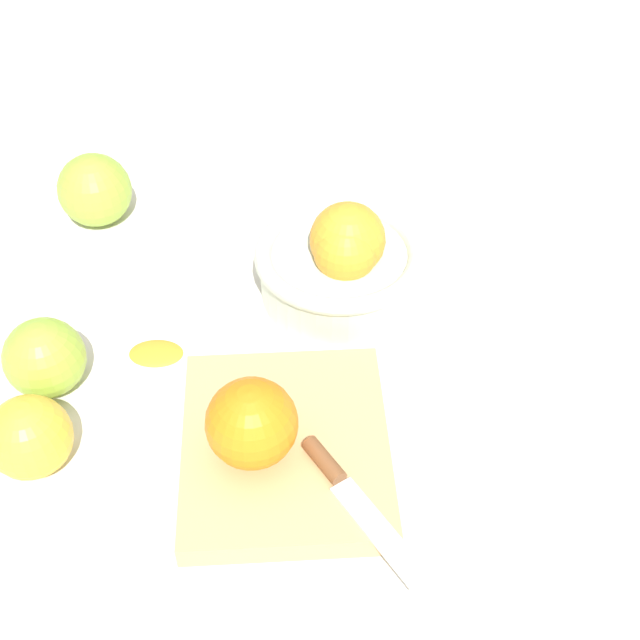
% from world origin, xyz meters
% --- Properties ---
extents(ground_plane, '(2.40, 2.40, 0.00)m').
position_xyz_m(ground_plane, '(0.00, 0.00, 0.00)').
color(ground_plane, silver).
extents(bowl, '(0.17, 0.17, 0.11)m').
position_xyz_m(bowl, '(-0.11, 0.07, 0.04)').
color(bowl, beige).
rests_on(bowl, ground_plane).
extents(cutting_board, '(0.23, 0.20, 0.02)m').
position_xyz_m(cutting_board, '(0.10, 0.04, 0.01)').
color(cutting_board, tan).
rests_on(cutting_board, ground_plane).
extents(orange_on_board, '(0.08, 0.08, 0.08)m').
position_xyz_m(orange_on_board, '(0.11, 0.02, 0.06)').
color(orange_on_board, orange).
rests_on(orange_on_board, cutting_board).
extents(knife, '(0.13, 0.11, 0.01)m').
position_xyz_m(knife, '(0.15, 0.10, 0.03)').
color(knife, silver).
rests_on(knife, cutting_board).
extents(apple_front_right, '(0.07, 0.07, 0.07)m').
position_xyz_m(apple_front_right, '(0.13, -0.16, 0.04)').
color(apple_front_right, gold).
rests_on(apple_front_right, ground_plane).
extents(apple_front_right_2, '(0.07, 0.07, 0.07)m').
position_xyz_m(apple_front_right_2, '(0.04, -0.18, 0.04)').
color(apple_front_right_2, '#8EB738').
rests_on(apple_front_right_2, ground_plane).
extents(apple_front_left, '(0.08, 0.08, 0.08)m').
position_xyz_m(apple_front_left, '(-0.20, -0.21, 0.04)').
color(apple_front_left, '#8EB738').
rests_on(apple_front_left, ground_plane).
extents(citrus_peel, '(0.04, 0.05, 0.01)m').
position_xyz_m(citrus_peel, '(-0.01, -0.10, 0.00)').
color(citrus_peel, orange).
rests_on(citrus_peel, ground_plane).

